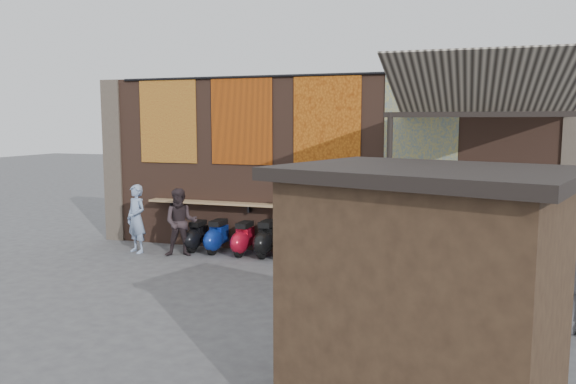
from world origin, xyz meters
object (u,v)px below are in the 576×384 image
object	(u,v)px
shelf_box	(376,204)
scooter_stool_3	(266,239)
shopper_navy	(498,257)
scooter_stool_5	(318,242)
scooter_stool_0	(197,236)
scooter_stool_4	(294,240)
scooter_stool_1	(217,237)
scooter_stool_6	(348,246)
shopper_tan	(397,247)
scooter_stool_2	(243,239)
diner_left	(136,219)
scooter_stool_7	(375,248)
diner_right	(181,222)
market_stall	(424,310)

from	to	relation	value
shelf_box	scooter_stool_3	xyz separation A→B (m)	(-2.38, -0.25, -0.86)
shopper_navy	scooter_stool_5	bearing A→B (deg)	-69.16
shelf_box	scooter_stool_0	bearing A→B (deg)	-176.40
scooter_stool_4	scooter_stool_1	bearing A→B (deg)	178.95
scooter_stool_3	scooter_stool_6	xyz separation A→B (m)	(1.85, -0.07, -0.01)
scooter_stool_3	shopper_tan	size ratio (longest dim) A/B	0.49
scooter_stool_2	scooter_stool_4	world-z (taller)	scooter_stool_4
scooter_stool_4	shopper_tan	size ratio (longest dim) A/B	0.53
scooter_stool_1	shopper_tan	world-z (taller)	shopper_tan
scooter_stool_1	shopper_navy	xyz separation A→B (m)	(5.94, -1.89, 0.41)
scooter_stool_6	diner_left	world-z (taller)	diner_left
scooter_stool_1	shelf_box	bearing A→B (deg)	4.45
diner_left	shopper_tan	bearing A→B (deg)	10.45
scooter_stool_1	diner_left	size ratio (longest dim) A/B	0.50
scooter_stool_2	shopper_navy	size ratio (longest dim) A/B	0.49
scooter_stool_6	scooter_stool_7	distance (m)	0.56
shopper_tan	scooter_stool_3	bearing A→B (deg)	125.21
diner_right	market_stall	distance (m)	8.06
scooter_stool_7	diner_left	size ratio (longest dim) A/B	0.47
scooter_stool_2	scooter_stool_3	xyz separation A→B (m)	(0.54, 0.05, 0.03)
market_stall	shelf_box	bearing A→B (deg)	120.78
scooter_stool_2	diner_right	distance (m)	1.43
scooter_stool_2	scooter_stool_7	xyz separation A→B (m)	(2.95, 0.03, -0.02)
scooter_stool_7	shopper_tan	distance (m)	2.07
scooter_stool_1	diner_left	xyz separation A→B (m)	(-1.75, -0.55, 0.41)
scooter_stool_5	shopper_navy	bearing A→B (deg)	-27.94
scooter_stool_1	scooter_stool_7	bearing A→B (deg)	0.19
scooter_stool_4	shopper_navy	bearing A→B (deg)	-24.38
shelf_box	scooter_stool_0	size ratio (longest dim) A/B	0.82
scooter_stool_6	market_stall	world-z (taller)	market_stall
scooter_stool_0	shopper_tan	world-z (taller)	shopper_tan
scooter_stool_3	diner_left	xyz separation A→B (m)	(-2.95, -0.57, 0.39)
market_stall	scooter_stool_7	bearing A→B (deg)	121.01
scooter_stool_1	scooter_stool_4	world-z (taller)	scooter_stool_4
scooter_stool_3	diner_right	xyz separation A→B (m)	(-1.81, -0.57, 0.37)
scooter_stool_4	diner_right	xyz separation A→B (m)	(-2.46, -0.51, 0.34)
scooter_stool_1	scooter_stool_3	size ratio (longest dim) A/B	0.95
scooter_stool_4	scooter_stool_7	bearing A→B (deg)	1.48
scooter_stool_5	scooter_stool_7	world-z (taller)	scooter_stool_5
scooter_stool_3	market_stall	xyz separation A→B (m)	(3.90, -6.24, 0.83)
shopper_navy	scooter_stool_6	bearing A→B (deg)	-73.80
scooter_stool_1	scooter_stool_3	distance (m)	1.20
scooter_stool_2	market_stall	size ratio (longest dim) A/B	0.32
scooter_stool_4	shopper_tan	xyz separation A→B (m)	(2.45, -1.84, 0.42)
scooter_stool_1	scooter_stool_2	world-z (taller)	scooter_stool_1
scooter_stool_0	scooter_stool_1	size ratio (longest dim) A/B	0.93
scooter_stool_2	shopper_navy	distance (m)	5.61
shopper_tan	scooter_stool_2	bearing A→B (deg)	129.70
scooter_stool_3	scooter_stool_5	xyz separation A→B (m)	(1.19, -0.03, 0.02)
shelf_box	scooter_stool_1	size ratio (longest dim) A/B	0.76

